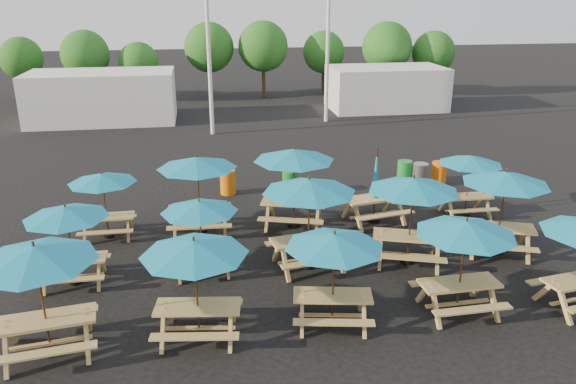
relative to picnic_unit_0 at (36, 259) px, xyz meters
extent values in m
plane|color=black|center=(5.89, 4.41, -2.15)|extent=(120.00, 120.00, 0.00)
cube|color=tan|center=(0.00, 0.00, -1.36)|extent=(2.01, 1.02, 0.06)
cube|color=tan|center=(0.10, -0.70, -1.67)|extent=(1.95, 0.54, 0.04)
cube|color=tan|center=(-0.10, 0.70, -1.67)|extent=(1.95, 0.54, 0.04)
cylinder|color=black|center=(0.00, 0.00, -2.10)|extent=(0.39, 0.39, 0.11)
cylinder|color=brown|center=(0.00, 0.00, -0.92)|extent=(0.05, 0.05, 2.46)
cone|color=#127AA2|center=(0.00, 0.00, 0.12)|extent=(2.72, 2.72, 0.34)
cube|color=tan|center=(-0.07, 2.99, -1.47)|extent=(1.66, 0.66, 0.06)
cube|color=tan|center=(-0.07, 2.38, -1.73)|extent=(1.66, 0.25, 0.04)
cube|color=tan|center=(-0.08, 3.59, -1.73)|extent=(1.66, 0.25, 0.04)
cylinder|color=black|center=(-0.07, 2.99, -2.10)|extent=(0.33, 0.33, 0.09)
cylinder|color=brown|center=(-0.07, 2.99, -1.09)|extent=(0.04, 0.04, 2.12)
cone|color=#127AA2|center=(-0.07, 2.99, -0.20)|extent=(2.08, 2.08, 0.29)
cube|color=tan|center=(0.36, 5.81, -1.49)|extent=(1.61, 0.64, 0.05)
cube|color=tan|center=(0.37, 5.23, -1.75)|extent=(1.60, 0.24, 0.04)
cube|color=tan|center=(0.36, 6.40, -1.75)|extent=(1.60, 0.24, 0.04)
cylinder|color=black|center=(0.36, 5.81, -2.10)|extent=(0.32, 0.32, 0.09)
cylinder|color=brown|center=(0.36, 5.81, -1.13)|extent=(0.04, 0.04, 2.05)
cone|color=#127AA2|center=(0.36, 5.81, -0.26)|extent=(2.02, 2.02, 0.28)
cube|color=tan|center=(3.03, 0.10, -1.41)|extent=(1.88, 0.93, 0.06)
cube|color=tan|center=(2.95, -0.56, -1.70)|extent=(1.82, 0.49, 0.04)
cube|color=tan|center=(3.12, 0.76, -1.70)|extent=(1.82, 0.49, 0.04)
cylinder|color=black|center=(3.03, 0.10, -2.10)|extent=(0.36, 0.36, 0.10)
cylinder|color=brown|center=(3.03, 0.10, -1.00)|extent=(0.04, 0.04, 2.31)
cone|color=#127AA2|center=(3.03, 0.10, -0.02)|extent=(2.53, 2.53, 0.32)
cube|color=tan|center=(3.15, 3.05, -1.49)|extent=(1.63, 0.71, 0.05)
cube|color=tan|center=(3.19, 2.47, -1.75)|extent=(1.61, 0.31, 0.04)
cube|color=tan|center=(3.12, 3.64, -1.75)|extent=(1.61, 0.31, 0.04)
cylinder|color=black|center=(3.15, 3.05, -2.10)|extent=(0.32, 0.32, 0.09)
cylinder|color=brown|center=(3.15, 3.05, -1.13)|extent=(0.04, 0.04, 2.04)
cone|color=#127AA2|center=(3.15, 3.05, -0.27)|extent=(2.10, 2.10, 0.28)
cube|color=tan|center=(3.13, 5.72, -1.36)|extent=(1.94, 0.82, 0.06)
cube|color=tan|center=(3.10, 5.02, -1.67)|extent=(1.92, 0.34, 0.04)
cube|color=tan|center=(3.16, 6.42, -1.67)|extent=(1.92, 0.34, 0.04)
cylinder|color=black|center=(3.13, 5.72, -2.10)|extent=(0.38, 0.38, 0.11)
cylinder|color=brown|center=(3.13, 5.72, -0.93)|extent=(0.05, 0.05, 2.45)
cone|color=#127AA2|center=(3.13, 5.72, 0.11)|extent=(2.48, 2.48, 0.34)
cube|color=tan|center=(5.98, 0.16, -1.44)|extent=(1.83, 0.98, 0.06)
cube|color=tan|center=(5.86, -0.47, -1.72)|extent=(1.75, 0.55, 0.04)
cube|color=tan|center=(6.09, 0.78, -1.72)|extent=(1.75, 0.55, 0.04)
cylinder|color=black|center=(5.98, 0.16, -2.10)|extent=(0.35, 0.35, 0.10)
cylinder|color=brown|center=(5.98, 0.16, -1.04)|extent=(0.04, 0.04, 2.22)
cone|color=#127AA2|center=(5.98, 0.16, -0.10)|extent=(2.52, 2.52, 0.31)
cube|color=tan|center=(5.97, 2.93, -1.34)|extent=(2.07, 1.07, 0.07)
cube|color=tan|center=(6.09, 2.22, -1.66)|extent=(1.99, 0.59, 0.04)
cube|color=tan|center=(5.86, 3.65, -1.66)|extent=(1.99, 0.59, 0.04)
cylinder|color=black|center=(5.97, 2.93, -2.09)|extent=(0.39, 0.39, 0.11)
cylinder|color=brown|center=(5.97, 2.93, -0.89)|extent=(0.05, 0.05, 2.52)
cone|color=#127AA2|center=(5.97, 2.93, 0.17)|extent=(2.82, 2.82, 0.35)
cube|color=tan|center=(6.05, 5.73, -1.33)|extent=(2.14, 1.34, 0.07)
cube|color=tan|center=(5.83, 5.03, -1.65)|extent=(1.99, 0.87, 0.04)
cube|color=tan|center=(6.27, 6.43, -1.65)|extent=(1.99, 0.87, 0.04)
cylinder|color=black|center=(6.05, 5.73, -2.09)|extent=(0.40, 0.40, 0.11)
cylinder|color=brown|center=(6.05, 5.73, -0.87)|extent=(0.05, 0.05, 2.56)
cone|color=#127AA2|center=(6.05, 5.73, 0.21)|extent=(3.13, 3.13, 0.36)
cube|color=tan|center=(8.96, 0.18, -1.40)|extent=(1.84, 0.77, 0.06)
cube|color=tan|center=(8.98, -0.49, -1.70)|extent=(1.82, 0.31, 0.04)
cube|color=tan|center=(8.94, 0.84, -1.70)|extent=(1.82, 0.31, 0.04)
cylinder|color=black|center=(8.96, 0.18, -2.10)|extent=(0.36, 0.36, 0.10)
cylinder|color=brown|center=(8.96, 0.18, -0.99)|extent=(0.04, 0.04, 2.32)
cone|color=#127AA2|center=(8.96, 0.18, -0.01)|extent=(2.33, 2.33, 0.32)
cube|color=tan|center=(8.72, 2.77, -1.36)|extent=(2.07, 1.34, 0.06)
cube|color=tan|center=(8.49, 2.10, -1.67)|extent=(1.91, 0.88, 0.04)
cube|color=tan|center=(8.95, 3.44, -1.67)|extent=(1.91, 0.88, 0.04)
cylinder|color=black|center=(8.72, 2.77, -2.10)|extent=(0.39, 0.39, 0.11)
cylinder|color=brown|center=(8.72, 2.77, -0.92)|extent=(0.05, 0.05, 2.47)
cone|color=#127AA2|center=(8.72, 2.77, 0.12)|extent=(3.05, 3.05, 0.34)
cube|color=tan|center=(8.67, 5.71, -1.34)|extent=(2.08, 1.14, 0.07)
cube|color=tan|center=(8.81, 5.00, -1.66)|extent=(1.99, 0.65, 0.04)
cube|color=tan|center=(8.53, 6.42, -1.66)|extent=(1.99, 0.65, 0.04)
cylinder|color=black|center=(8.67, 5.71, -2.09)|extent=(0.39, 0.39, 0.11)
cylinder|color=brown|center=(8.67, 5.71, -0.89)|extent=(0.05, 0.05, 2.52)
cone|color=#127AA2|center=(8.67, 5.71, -0.45)|extent=(0.24, 0.24, 1.64)
cube|color=tan|center=(11.73, 0.56, -1.71)|extent=(1.77, 0.51, 0.04)
cylinder|color=black|center=(11.83, -0.07, -2.10)|extent=(0.35, 0.35, 0.10)
cube|color=tan|center=(11.45, 2.97, -1.36)|extent=(2.05, 1.34, 0.06)
cube|color=tan|center=(11.21, 2.31, -1.67)|extent=(1.89, 0.89, 0.04)
cube|color=tan|center=(11.68, 3.63, -1.67)|extent=(1.89, 0.89, 0.04)
cylinder|color=black|center=(11.45, 2.97, -2.10)|extent=(0.38, 0.38, 0.11)
cylinder|color=brown|center=(11.45, 2.97, -0.93)|extent=(0.05, 0.05, 2.44)
cone|color=#127AA2|center=(11.45, 2.97, 0.10)|extent=(3.04, 3.04, 0.34)
cube|color=tan|center=(11.82, 5.74, -1.48)|extent=(1.64, 0.65, 0.05)
cube|color=tan|center=(11.82, 5.14, -1.74)|extent=(1.64, 0.24, 0.04)
cube|color=tan|center=(11.82, 6.34, -1.74)|extent=(1.64, 0.24, 0.04)
cylinder|color=black|center=(11.82, 5.74, -2.10)|extent=(0.33, 0.33, 0.09)
cylinder|color=brown|center=(11.82, 5.74, -1.10)|extent=(0.04, 0.04, 2.09)
cone|color=#127AA2|center=(11.82, 5.74, -0.22)|extent=(2.05, 2.05, 0.29)
cylinder|color=orange|center=(4.17, 9.11, -1.70)|extent=(0.56, 0.56, 0.91)
cylinder|color=#17822C|center=(6.41, 8.68, -1.70)|extent=(0.56, 0.56, 0.91)
cylinder|color=#17822C|center=(10.96, 9.19, -1.70)|extent=(0.56, 0.56, 0.91)
cylinder|color=gray|center=(11.43, 8.78, -1.70)|extent=(0.56, 0.56, 0.91)
cylinder|color=orange|center=(12.21, 8.83, -1.70)|extent=(0.56, 0.56, 0.91)
cylinder|color=silver|center=(3.89, 18.41, 3.85)|extent=(0.20, 0.20, 12.00)
cylinder|color=silver|center=(10.39, 20.41, 3.85)|extent=(0.20, 0.20, 12.00)
cube|color=silver|center=(-2.11, 22.41, -0.75)|extent=(8.00, 4.00, 2.80)
cube|color=silver|center=(14.89, 23.41, -0.85)|extent=(7.00, 4.00, 2.60)
cylinder|color=#382314|center=(-8.18, 29.66, -1.19)|extent=(0.24, 0.24, 1.92)
sphere|color=#1E5919|center=(-8.18, 29.66, 0.69)|extent=(2.80, 2.80, 2.80)
cylinder|color=#382314|center=(-3.85, 28.32, -1.08)|extent=(0.24, 0.24, 2.14)
sphere|color=#1E5919|center=(-3.85, 28.32, 1.01)|extent=(3.11, 3.11, 3.11)
cylinder|color=#382314|center=(-0.50, 28.07, -1.26)|extent=(0.24, 0.24, 1.78)
sphere|color=#1E5919|center=(-0.50, 28.07, 0.49)|extent=(2.59, 2.59, 2.59)
cylinder|color=#382314|center=(4.14, 29.13, -0.99)|extent=(0.24, 0.24, 2.31)
sphere|color=#1E5919|center=(4.14, 29.13, 1.26)|extent=(3.36, 3.36, 3.36)
cylinder|color=#382314|center=(7.79, 28.67, -0.98)|extent=(0.24, 0.24, 2.35)
sphere|color=#1E5919|center=(7.79, 28.67, 1.32)|extent=(3.41, 3.41, 3.41)
cylinder|color=#382314|center=(12.12, 29.09, -1.14)|extent=(0.24, 0.24, 2.02)
sphere|color=#1E5919|center=(12.12, 29.09, 0.83)|extent=(2.94, 2.94, 2.94)
cylinder|color=#382314|center=(16.13, 27.31, -0.99)|extent=(0.24, 0.24, 2.32)
sphere|color=#1E5919|center=(16.13, 27.31, 1.29)|extent=(3.38, 3.38, 3.38)
cylinder|color=#382314|center=(19.52, 27.34, -1.13)|extent=(0.24, 0.24, 2.03)
sphere|color=#1E5919|center=(19.52, 27.34, 0.85)|extent=(2.95, 2.95, 2.95)
camera|label=1|loc=(3.30, -10.42, 4.91)|focal=35.00mm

